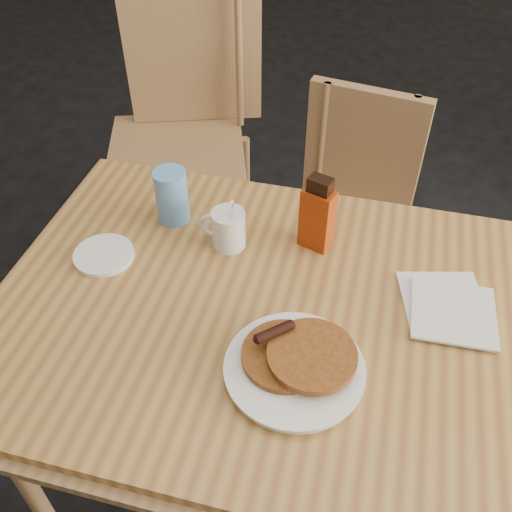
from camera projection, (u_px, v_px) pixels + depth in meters
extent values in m
plane|color=black|center=(270.00, 468.00, 1.70)|extent=(10.00, 10.00, 0.00)
cube|color=#AA7D3C|center=(291.00, 319.00, 1.17)|extent=(1.28, 0.89, 0.04)
cube|color=#9F744B|center=(291.00, 324.00, 1.18)|extent=(1.32, 0.93, 0.02)
cylinder|color=#9F744B|center=(22.00, 476.00, 1.31)|extent=(0.04, 0.04, 0.71)
cylinder|color=#9F744B|center=(509.00, 364.00, 1.54)|extent=(0.04, 0.04, 0.71)
cube|color=#9F744B|center=(345.00, 235.00, 1.85)|extent=(0.41, 0.41, 0.04)
cube|color=#9F744B|center=(363.00, 149.00, 1.82)|extent=(0.38, 0.08, 0.41)
cylinder|color=#9F744B|center=(286.00, 300.00, 1.93)|extent=(0.04, 0.04, 0.38)
cylinder|color=#9F744B|center=(388.00, 260.00, 2.07)|extent=(0.04, 0.04, 0.38)
cube|color=#9F744B|center=(177.00, 152.00, 2.01)|extent=(0.61, 0.61, 0.04)
cube|color=#9F744B|center=(193.00, 51.00, 1.97)|extent=(0.45, 0.21, 0.52)
cylinder|color=#9F744B|center=(116.00, 232.00, 2.11)|extent=(0.04, 0.04, 0.48)
cylinder|color=#9F744B|center=(246.00, 191.00, 2.29)|extent=(0.04, 0.04, 0.48)
cylinder|color=white|center=(294.00, 370.00, 1.04)|extent=(0.25, 0.25, 0.02)
cylinder|color=white|center=(294.00, 367.00, 1.04)|extent=(0.26, 0.26, 0.01)
cylinder|color=brown|center=(285.00, 356.00, 1.05)|extent=(0.16, 0.16, 0.01)
cylinder|color=brown|center=(312.00, 355.00, 1.03)|extent=(0.16, 0.16, 0.01)
cylinder|color=black|center=(274.00, 332.00, 1.04)|extent=(0.07, 0.07, 0.02)
cylinder|color=white|center=(229.00, 229.00, 1.27)|extent=(0.08, 0.08, 0.09)
torus|color=white|center=(212.00, 226.00, 1.28)|extent=(0.06, 0.01, 0.06)
cylinder|color=black|center=(228.00, 216.00, 1.25)|extent=(0.07, 0.07, 0.01)
cylinder|color=silver|center=(233.00, 219.00, 1.25)|extent=(0.02, 0.05, 0.13)
cube|color=maroon|center=(317.00, 219.00, 1.25)|extent=(0.08, 0.06, 0.15)
cube|color=black|center=(320.00, 185.00, 1.19)|extent=(0.06, 0.05, 0.03)
cube|color=silver|center=(443.00, 301.00, 1.17)|extent=(0.21, 0.21, 0.01)
cube|color=silver|center=(453.00, 313.00, 1.14)|extent=(0.18, 0.18, 0.01)
cylinder|color=#5D99DB|center=(172.00, 196.00, 1.32)|extent=(0.09, 0.09, 0.13)
cylinder|color=white|center=(104.00, 255.00, 1.27)|extent=(0.17, 0.17, 0.01)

